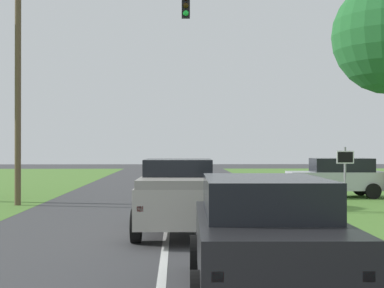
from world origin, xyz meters
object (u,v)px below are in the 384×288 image
(keep_moving_sign, at_px, (345,171))
(crossing_suv_far, at_px, (338,177))
(red_suv_near, at_px, (265,233))
(traffic_light, at_px, (63,56))
(pickup_truck_lead, at_px, (178,195))

(keep_moving_sign, xyz_separation_m, crossing_suv_far, (1.52, 6.11, -0.54))
(crossing_suv_far, bearing_deg, keep_moving_sign, -103.95)
(red_suv_near, relative_size, crossing_suv_far, 1.06)
(traffic_light, xyz_separation_m, crossing_suv_far, (11.72, 3.16, -4.89))
(red_suv_near, bearing_deg, traffic_light, 112.99)
(red_suv_near, bearing_deg, keep_moving_sign, 67.33)
(red_suv_near, height_order, traffic_light, traffic_light)
(pickup_truck_lead, bearing_deg, keep_moving_sign, 36.99)
(traffic_light, relative_size, keep_moving_sign, 3.94)
(keep_moving_sign, distance_m, crossing_suv_far, 6.32)
(keep_moving_sign, bearing_deg, red_suv_near, -112.67)
(pickup_truck_lead, bearing_deg, crossing_suv_far, 55.20)
(keep_moving_sign, relative_size, crossing_suv_far, 0.52)
(crossing_suv_far, bearing_deg, red_suv_near, -109.59)
(red_suv_near, distance_m, pickup_truck_lead, 6.44)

